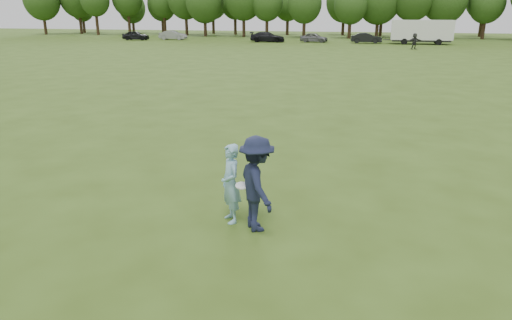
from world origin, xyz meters
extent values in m
plane|color=#344C15|center=(0.00, 0.00, 0.00)|extent=(200.00, 200.00, 0.00)
imported|color=#85B8CD|center=(0.54, 0.47, 0.84)|extent=(0.68, 0.73, 1.68)
imported|color=#191E37|center=(1.16, 0.26, 0.97)|extent=(1.30, 1.45, 1.95)
imported|color=#292929|center=(7.39, 50.69, 0.94)|extent=(1.75, 1.43, 1.87)
imported|color=black|center=(-33.90, 59.32, 0.71)|extent=(4.29, 2.01, 1.42)
imported|color=gray|center=(-28.49, 61.40, 0.71)|extent=(4.40, 1.75, 1.42)
imported|color=black|center=(-12.63, 59.71, 0.74)|extent=(5.27, 2.59, 1.48)
imported|color=slate|center=(-5.88, 60.72, 0.68)|extent=(4.18, 2.09, 1.37)
imported|color=black|center=(1.59, 60.58, 0.71)|extent=(4.34, 1.59, 1.42)
cylinder|color=white|center=(0.84, 0.27, 0.90)|extent=(0.29, 0.29, 0.09)
cube|color=white|center=(8.86, 60.26, 1.90)|extent=(8.00, 2.50, 2.60)
cube|color=black|center=(8.86, 60.26, 0.50)|extent=(7.60, 2.30, 0.25)
cylinder|color=black|center=(6.66, 59.01, 0.40)|extent=(0.80, 0.25, 0.80)
cylinder|color=black|center=(6.66, 61.51, 0.40)|extent=(0.80, 0.25, 0.80)
cylinder|color=black|center=(11.06, 59.01, 0.40)|extent=(0.80, 0.25, 0.80)
cylinder|color=black|center=(11.06, 61.51, 0.40)|extent=(0.80, 0.25, 0.80)
cube|color=#333333|center=(4.46, 60.26, 0.55)|extent=(1.20, 0.15, 0.12)
cylinder|color=#332114|center=(-60.68, 72.20, 1.81)|extent=(0.56, 0.56, 3.63)
cylinder|color=#332114|center=(-55.50, 76.37, 2.06)|extent=(0.56, 0.56, 4.13)
cylinder|color=#332114|center=(-49.35, 72.76, 2.09)|extent=(0.56, 0.56, 4.18)
ellipsoid|color=#233E14|center=(-49.35, 72.76, 6.48)|extent=(5.42, 5.42, 6.23)
cylinder|color=#332114|center=(-44.47, 76.22, 2.13)|extent=(0.56, 0.56, 4.26)
cylinder|color=#332114|center=(-37.59, 77.79, 1.96)|extent=(0.56, 0.56, 3.91)
ellipsoid|color=#233E14|center=(-37.59, 77.79, 6.24)|extent=(5.47, 5.47, 6.29)
cylinder|color=#332114|center=(-32.29, 76.03, 1.92)|extent=(0.56, 0.56, 3.83)
cylinder|color=#332114|center=(-27.39, 73.06, 1.63)|extent=(0.56, 0.56, 3.25)
ellipsoid|color=#233E14|center=(-27.39, 73.06, 6.13)|extent=(6.76, 6.76, 7.78)
cylinder|color=#332114|center=(-20.22, 73.48, 1.86)|extent=(0.56, 0.56, 3.71)
cylinder|color=#332114|center=(-15.90, 73.09, 1.73)|extent=(0.56, 0.56, 3.46)
ellipsoid|color=#233E14|center=(-15.90, 73.09, 5.79)|extent=(5.49, 5.49, 6.31)
cylinder|color=#332114|center=(-9.32, 72.95, 1.57)|extent=(0.56, 0.56, 3.14)
ellipsoid|color=#233E14|center=(-9.32, 72.95, 5.60)|extent=(5.78, 5.78, 6.64)
cylinder|color=#332114|center=(-1.61, 72.69, 1.51)|extent=(0.56, 0.56, 3.01)
ellipsoid|color=#233E14|center=(-1.61, 72.69, 5.34)|extent=(5.46, 5.46, 6.28)
cylinder|color=#332114|center=(2.83, 75.07, 1.61)|extent=(0.56, 0.56, 3.23)
cylinder|color=#332114|center=(8.24, 74.97, 1.88)|extent=(0.56, 0.56, 3.77)
cylinder|color=#332114|center=(13.38, 75.56, 1.66)|extent=(0.56, 0.56, 3.33)
cylinder|color=#332114|center=(19.58, 75.81, 1.61)|extent=(0.56, 0.56, 3.22)
ellipsoid|color=#233E14|center=(19.58, 75.81, 5.57)|extent=(5.54, 5.54, 6.37)
cylinder|color=#332114|center=(-58.26, 81.41, 1.49)|extent=(0.56, 0.56, 2.97)
ellipsoid|color=#233E14|center=(-58.26, 81.41, 5.03)|extent=(4.85, 4.85, 5.58)
cylinder|color=#332114|center=(-47.10, 82.53, 1.36)|extent=(0.56, 0.56, 2.73)
ellipsoid|color=#233E14|center=(-47.10, 82.53, 5.05)|extent=(5.45, 5.45, 6.27)
cylinder|color=#332114|center=(-39.55, 80.93, 1.63)|extent=(0.56, 0.56, 3.25)
ellipsoid|color=#233E14|center=(-39.55, 80.93, 5.67)|extent=(5.68, 5.68, 6.53)
cylinder|color=#332114|center=(-29.72, 83.93, 1.81)|extent=(0.56, 0.56, 3.62)
ellipsoid|color=#233E14|center=(-29.72, 83.93, 6.09)|extent=(5.80, 5.80, 6.67)
cylinder|color=#332114|center=(-24.24, 81.39, 1.80)|extent=(0.56, 0.56, 3.61)
ellipsoid|color=#233E14|center=(-24.24, 81.39, 5.98)|extent=(5.58, 5.58, 6.42)
cylinder|color=#332114|center=(-13.94, 81.92, 1.65)|extent=(0.56, 0.56, 3.29)
ellipsoid|color=#233E14|center=(-13.94, 81.92, 5.55)|extent=(5.30, 5.30, 6.09)
cylinder|color=#332114|center=(-3.49, 83.39, 1.64)|extent=(0.56, 0.56, 3.28)
ellipsoid|color=#233E14|center=(-3.49, 83.39, 6.16)|extent=(6.78, 6.78, 7.79)
cylinder|color=#332114|center=(3.45, 81.85, 1.56)|extent=(0.56, 0.56, 3.11)
ellipsoid|color=#233E14|center=(3.45, 81.85, 5.38)|extent=(5.34, 5.34, 6.14)
cylinder|color=#332114|center=(12.88, 83.26, 1.75)|extent=(0.56, 0.56, 3.50)
ellipsoid|color=#233E14|center=(12.88, 83.26, 5.55)|extent=(4.82, 4.82, 5.54)
cylinder|color=#332114|center=(20.66, 83.86, 1.90)|extent=(0.56, 0.56, 3.80)
camera|label=1|loc=(3.27, -7.91, 4.21)|focal=32.00mm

